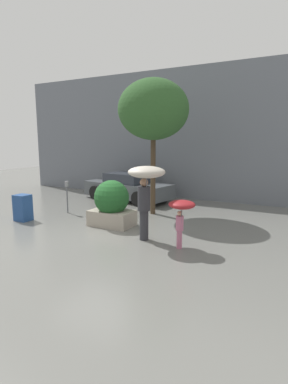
{
  "coord_description": "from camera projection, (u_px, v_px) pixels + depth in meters",
  "views": [
    {
      "loc": [
        5.15,
        -6.99,
        2.7
      ],
      "look_at": [
        0.7,
        1.6,
        1.05
      ],
      "focal_mm": 28.0,
      "sensor_mm": 36.0,
      "label": 1
    }
  ],
  "objects": [
    {
      "name": "ground_plane",
      "position": [
        99.0,
        233.0,
        8.91
      ],
      "size": [
        40.0,
        40.0,
        0.0
      ],
      "primitive_type": "plane",
      "color": "slate"
    },
    {
      "name": "parked_car_near",
      "position": [
        128.0,
        187.0,
        13.89
      ],
      "size": [
        4.39,
        2.43,
        1.25
      ],
      "rotation": [
        0.0,
        0.0,
        1.39
      ],
      "color": "#4C5156",
      "rests_on": "ground"
    },
    {
      "name": "building_facade",
      "position": [
        179.0,
        135.0,
        14.1
      ],
      "size": [
        18.0,
        0.3,
        6.0
      ],
      "color": "slate",
      "rests_on": "ground"
    },
    {
      "name": "planter_box",
      "position": [
        112.0,
        204.0,
        9.59
      ],
      "size": [
        1.4,
        1.12,
        1.48
      ],
      "color": "#9E9384",
      "rests_on": "ground"
    },
    {
      "name": "person_adult",
      "position": [
        146.0,
        183.0,
        7.94
      ],
      "size": [
        0.99,
        0.99,
        2.06
      ],
      "rotation": [
        0.0,
        0.0,
        -0.63
      ],
      "color": "#2D2D33",
      "rests_on": "ground"
    },
    {
      "name": "parking_meter",
      "position": [
        67.0,
        190.0,
        11.25
      ],
      "size": [
        0.14,
        0.14,
        1.22
      ],
      "color": "#595B60",
      "rests_on": "ground"
    },
    {
      "name": "street_tree",
      "position": [
        153.0,
        110.0,
        10.65
      ],
      "size": [
        2.54,
        2.54,
        4.89
      ],
      "color": "#423323",
      "rests_on": "ground"
    },
    {
      "name": "newspaper_box",
      "position": [
        23.0,
        208.0,
        10.24
      ],
      "size": [
        0.5,
        0.44,
        0.9
      ],
      "color": "navy",
      "rests_on": "ground"
    },
    {
      "name": "person_child",
      "position": [
        181.0,
        210.0,
        7.4
      ],
      "size": [
        0.66,
        0.66,
        1.26
      ],
      "rotation": [
        0.0,
        0.0,
        -0.66
      ],
      "color": "#B76684",
      "rests_on": "ground"
    }
  ]
}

